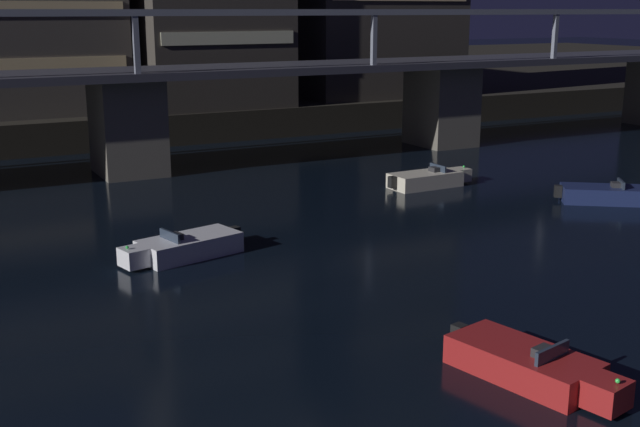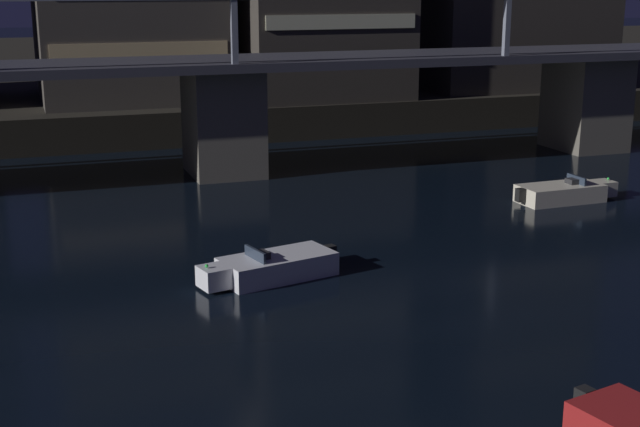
% 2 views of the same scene
% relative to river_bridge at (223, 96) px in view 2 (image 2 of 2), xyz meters
% --- Properties ---
extents(far_riverbank, '(240.00, 80.00, 2.20)m').
position_rel_river_bridge_xyz_m(far_riverbank, '(0.00, 48.01, -3.01)').
color(far_riverbank, black).
rests_on(far_riverbank, ground).
extents(river_bridge, '(95.15, 6.40, 9.38)m').
position_rel_river_bridge_xyz_m(river_bridge, '(0.00, 0.00, 0.00)').
color(river_bridge, '#605B51').
rests_on(river_bridge, ground).
extents(speedboat_near_right, '(5.21, 2.65, 1.16)m').
position_rel_river_bridge_xyz_m(speedboat_near_right, '(-2.38, -17.29, -3.70)').
color(speedboat_near_right, silver).
rests_on(speedboat_near_right, ground).
extents(speedboat_mid_right, '(5.21, 1.92, 1.16)m').
position_rel_river_bridge_xyz_m(speedboat_mid_right, '(13.46, -11.11, -3.70)').
color(speedboat_mid_right, beige).
rests_on(speedboat_mid_right, ground).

